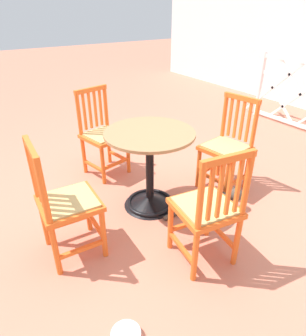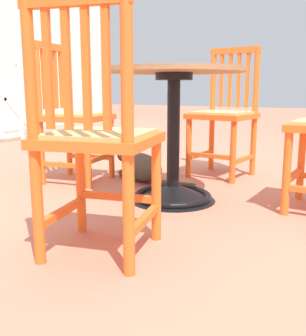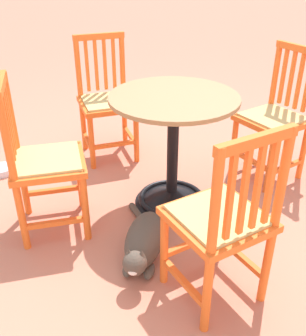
% 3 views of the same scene
% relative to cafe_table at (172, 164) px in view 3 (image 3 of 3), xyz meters
% --- Properties ---
extents(ground_plane, '(24.00, 24.00, 0.00)m').
position_rel_cafe_table_xyz_m(ground_plane, '(0.07, -0.07, -0.28)').
color(ground_plane, '#C6755B').
extents(cafe_table, '(0.76, 0.76, 0.73)m').
position_rel_cafe_table_xyz_m(cafe_table, '(0.00, 0.00, 0.00)').
color(cafe_table, black).
rests_on(cafe_table, ground_plane).
extents(orange_chair_facing_out, '(0.48, 0.48, 0.91)m').
position_rel_cafe_table_xyz_m(orange_chair_facing_out, '(-0.81, -0.07, 0.15)').
color(orange_chair_facing_out, orange).
rests_on(orange_chair_facing_out, ground_plane).
extents(orange_chair_by_planter, '(0.42, 0.42, 0.91)m').
position_rel_cafe_table_xyz_m(orange_chair_by_planter, '(0.18, -0.82, 0.15)').
color(orange_chair_by_planter, orange).
rests_on(orange_chair_by_planter, ground_plane).
extents(orange_chair_at_corner, '(0.45, 0.45, 0.91)m').
position_rel_cafe_table_xyz_m(orange_chair_at_corner, '(0.77, -0.03, 0.15)').
color(orange_chair_at_corner, orange).
rests_on(orange_chair_at_corner, ground_plane).
extents(orange_chair_tucked_in, '(0.46, 0.46, 0.91)m').
position_rel_cafe_table_xyz_m(orange_chair_tucked_in, '(0.13, 0.81, 0.15)').
color(orange_chair_tucked_in, orange).
rests_on(orange_chair_tucked_in, ground_plane).
extents(tabby_cat, '(0.40, 0.71, 0.23)m').
position_rel_cafe_table_xyz_m(tabby_cat, '(0.36, 0.43, -0.19)').
color(tabby_cat, '#4C4238').
rests_on(tabby_cat, ground_plane).
extents(pet_water_bowl, '(0.17, 0.17, 0.05)m').
position_rel_cafe_table_xyz_m(pet_water_bowl, '(1.01, -0.81, -0.26)').
color(pet_water_bowl, silver).
rests_on(pet_water_bowl, ground_plane).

